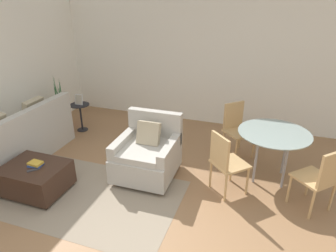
% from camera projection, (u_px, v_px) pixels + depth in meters
% --- Properties ---
extents(wall_back, '(12.00, 0.06, 2.75)m').
position_uv_depth(wall_back, '(207.00, 57.00, 5.93)').
color(wall_back, white).
rests_on(wall_back, ground_plane).
extents(area_rug, '(2.65, 1.56, 0.01)m').
position_uv_depth(area_rug, '(83.00, 195.00, 4.14)').
color(area_rug, gray).
rests_on(area_rug, ground_plane).
extents(couch, '(0.86, 2.03, 0.94)m').
position_uv_depth(couch, '(16.00, 143.00, 4.85)').
color(couch, '#B2ADA3').
rests_on(couch, ground_plane).
extents(armchair, '(0.86, 0.92, 0.92)m').
position_uv_depth(armchair, '(148.00, 154.00, 4.47)').
color(armchair, '#B2ADA3').
rests_on(armchair, ground_plane).
extents(ottoman, '(0.83, 0.67, 0.41)m').
position_uv_depth(ottoman, '(36.00, 177.00, 4.14)').
color(ottoman, '#382319').
rests_on(ottoman, ground_plane).
extents(book_stack, '(0.20, 0.16, 0.06)m').
position_uv_depth(book_stack, '(36.00, 164.00, 4.06)').
color(book_stack, '#2D478C').
rests_on(book_stack, ottoman).
extents(tv_remote_primary, '(0.13, 0.14, 0.01)m').
position_uv_depth(tv_remote_primary, '(33.00, 170.00, 3.96)').
color(tv_remote_primary, '#333338').
rests_on(tv_remote_primary, ottoman).
extents(potted_plant, '(0.33, 0.33, 1.10)m').
position_uv_depth(potted_plant, '(62.00, 113.00, 6.15)').
color(potted_plant, maroon).
rests_on(potted_plant, ground_plane).
extents(side_table, '(0.38, 0.38, 0.55)m').
position_uv_depth(side_table, '(80.00, 112.00, 5.91)').
color(side_table, black).
rests_on(side_table, ground_plane).
extents(picture_frame, '(0.17, 0.07, 0.20)m').
position_uv_depth(picture_frame, '(79.00, 100.00, 5.80)').
color(picture_frame, silver).
rests_on(picture_frame, side_table).
extents(dining_table, '(1.01, 1.01, 0.75)m').
position_uv_depth(dining_table, '(274.00, 138.00, 4.26)').
color(dining_table, '#8C9E99').
rests_on(dining_table, ground_plane).
extents(dining_chair_near_left, '(0.59, 0.59, 0.90)m').
position_uv_depth(dining_chair_near_left, '(225.00, 160.00, 3.99)').
color(dining_chair_near_left, tan).
rests_on(dining_chair_near_left, ground_plane).
extents(dining_chair_near_right, '(0.59, 0.59, 0.90)m').
position_uv_depth(dining_chair_near_right, '(321.00, 176.00, 3.65)').
color(dining_chair_near_right, tan).
rests_on(dining_chair_near_right, ground_plane).
extents(dining_chair_far_left, '(0.59, 0.59, 0.90)m').
position_uv_depth(dining_chair_far_left, '(236.00, 126.00, 5.00)').
color(dining_chair_far_left, tan).
rests_on(dining_chair_far_left, ground_plane).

